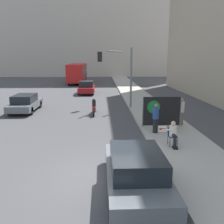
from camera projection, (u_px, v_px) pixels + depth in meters
ground_plane at (106, 176)px, 9.18m from camera, size 160.00×160.00×0.00m
sidewalk_curb at (142, 102)px, 23.97m from camera, size 3.21×90.00×0.16m
seated_protester at (173, 133)px, 11.69m from camera, size 0.92×0.77×1.19m
jogger_on_sidewalk at (156, 118)px, 13.75m from camera, size 0.34×0.34×1.63m
pedestrian_behind at (181, 111)px, 15.37m from camera, size 0.34×0.34×1.67m
protest_banner at (161, 111)px, 14.87m from camera, size 2.33×0.06×1.83m
traffic_light_pole at (118, 67)px, 20.86m from camera, size 2.85×2.61×4.89m
parked_car_curbside at (136, 170)px, 8.05m from camera, size 1.87×4.55×1.37m
car_on_road_nearest at (25, 103)px, 20.03m from camera, size 1.79×4.49×1.37m
car_on_road_midblock at (87, 87)px, 30.08m from camera, size 1.82×4.66×1.53m
city_bus_on_road at (78, 72)px, 42.89m from camera, size 2.48×12.02×3.20m
motorcycle_on_road at (94, 108)px, 18.99m from camera, size 0.28×2.16×1.22m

